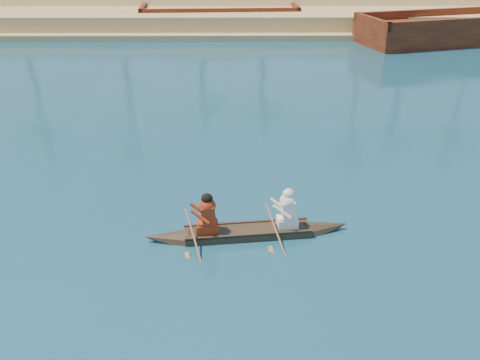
{
  "coord_description": "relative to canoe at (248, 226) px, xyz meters",
  "views": [
    {
      "loc": [
        7.73,
        -11.68,
        6.63
      ],
      "look_at": [
        7.82,
        -0.03,
        1.03
      ],
      "focal_mm": 40.0,
      "sensor_mm": 36.0,
      "label": 1
    }
  ],
  "objects": [
    {
      "name": "canoe",
      "position": [
        0.0,
        0.0,
        0.0
      ],
      "size": [
        4.87,
        1.2,
        1.33
      ],
      "rotation": [
        0.0,
        0.0,
        0.12
      ],
      "color": "#3F3422",
      "rests_on": "ground"
    },
    {
      "name": "shrub_cluster",
      "position": [
        -8.0,
        32.4,
        0.94
      ],
      "size": [
        100.0,
        6.0,
        2.4
      ],
      "primitive_type": null,
      "color": "#264017",
      "rests_on": "ground"
    },
    {
      "name": "barge_right",
      "position": [
        13.4,
        22.9,
        0.45
      ],
      "size": [
        12.75,
        7.2,
        2.02
      ],
      "rotation": [
        0.0,
        0.0,
        0.28
      ],
      "color": "brown",
      "rests_on": "ground"
    },
    {
      "name": "barge_mid",
      "position": [
        -1.37,
        27.9,
        0.38
      ],
      "size": [
        11.04,
        4.19,
        1.81
      ],
      "rotation": [
        0.0,
        0.0,
        0.05
      ],
      "color": "brown",
      "rests_on": "ground"
    }
  ]
}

